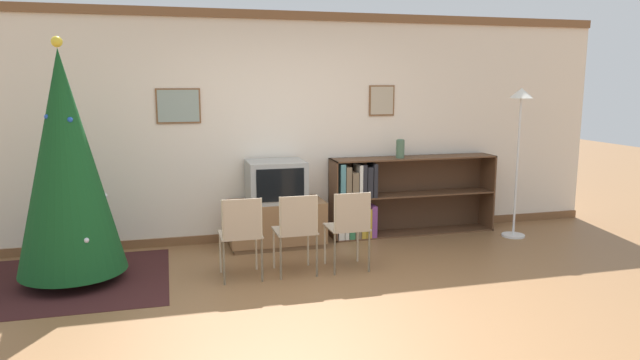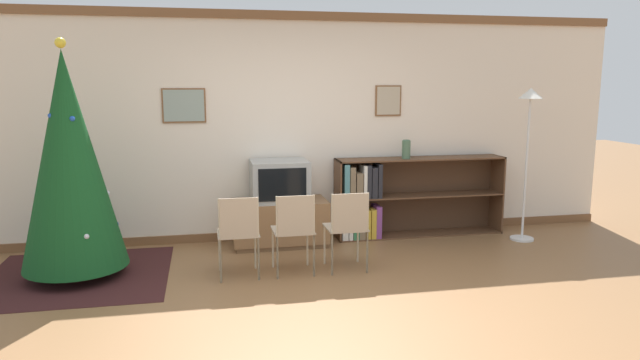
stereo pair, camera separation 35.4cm
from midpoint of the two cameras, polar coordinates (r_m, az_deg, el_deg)
name	(u,v)px [view 1 (the left image)]	position (r m, az deg, el deg)	size (l,w,h in m)	color
ground_plane	(335,308)	(4.94, -0.63, -12.71)	(24.00, 24.00, 0.00)	brown
wall_back	(280,128)	(6.86, -5.51, 5.23)	(8.44, 0.11, 2.70)	silver
area_rug	(75,281)	(6.10, -24.86, -9.17)	(1.75, 1.72, 0.01)	#381919
christmas_tree	(66,163)	(5.85, -25.66, 1.49)	(0.99, 0.99, 2.29)	maroon
tv_console	(276,223)	(6.68, -5.90, -4.33)	(1.09, 0.56, 0.53)	brown
television	(276,181)	(6.58, -5.97, -0.12)	(0.65, 0.54, 0.47)	#9E9E99
folding_chair_left	(241,233)	(5.53, -9.71, -5.22)	(0.40, 0.40, 0.82)	tan
folding_chair_center	(297,229)	(5.60, -4.17, -4.90)	(0.40, 0.40, 0.82)	tan
folding_chair_right	(349,225)	(5.73, 1.19, -4.56)	(0.40, 0.40, 0.82)	tan
bookshelf	(383,198)	(7.08, 4.91, -1.83)	(2.11, 0.36, 0.97)	brown
vase	(400,148)	(7.01, 6.60, 3.14)	(0.10, 0.10, 0.23)	#47664C
standing_lamp	(520,124)	(7.21, 18.03, 5.38)	(0.28, 0.28, 1.82)	silver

